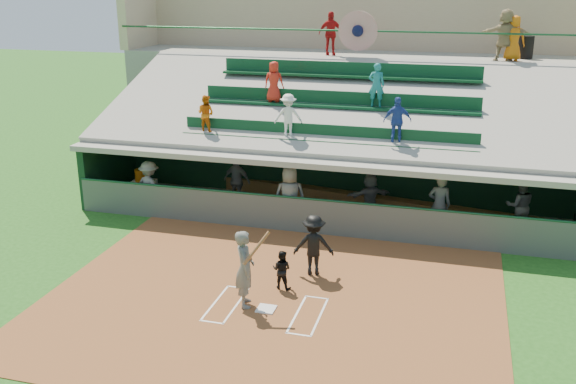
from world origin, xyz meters
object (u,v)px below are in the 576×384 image
(home_plate, at_px, (266,309))
(water_cooler, at_px, (141,175))
(catcher, at_px, (282,270))
(white_table, at_px, (144,190))
(trash_bin, at_px, (526,47))
(batter_at_plate, at_px, (245,268))

(home_plate, bearing_deg, water_cooler, 135.64)
(catcher, height_order, water_cooler, water_cooler)
(white_table, relative_size, water_cooler, 1.85)
(home_plate, height_order, white_table, white_table)
(catcher, xyz_separation_m, white_table, (-6.59, 5.34, -0.14))
(catcher, relative_size, trash_bin, 1.20)
(water_cooler, height_order, trash_bin, trash_bin)
(catcher, bearing_deg, batter_at_plate, 66.61)
(batter_at_plate, xyz_separation_m, water_cooler, (-6.05, 6.35, -0.04))
(home_plate, distance_m, white_table, 9.24)
(home_plate, bearing_deg, batter_at_plate, 170.08)
(trash_bin, bearing_deg, catcher, -116.90)
(catcher, bearing_deg, white_table, -33.66)
(home_plate, distance_m, catcher, 1.28)
(home_plate, distance_m, batter_at_plate, 1.09)
(home_plate, relative_size, catcher, 0.42)
(batter_at_plate, height_order, white_table, batter_at_plate)
(batter_at_plate, bearing_deg, white_table, 133.01)
(batter_at_plate, relative_size, trash_bin, 2.31)
(batter_at_plate, bearing_deg, water_cooler, 133.60)
(home_plate, relative_size, trash_bin, 0.51)
(batter_at_plate, height_order, trash_bin, trash_bin)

